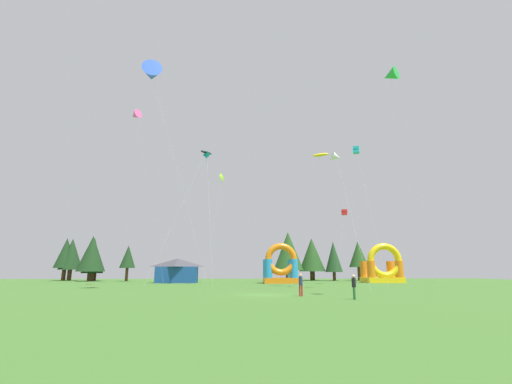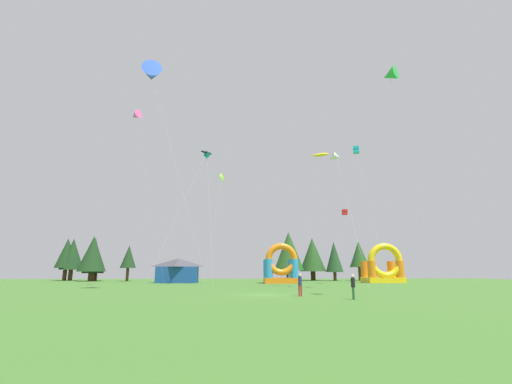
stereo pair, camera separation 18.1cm
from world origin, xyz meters
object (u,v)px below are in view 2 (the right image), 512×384
object	(u,v)px
kite_yellow_parafoil	(321,155)
kite_lime_diamond	(223,178)
inflatable_yellow_castle	(281,269)
kite_pink_delta	(136,116)
kite_black_parafoil	(206,153)
festival_tent	(178,271)
person_left_edge	(353,285)
person_midfield	(300,283)
kite_green_delta	(390,75)
kite_teal_diamond	(207,157)
kite_red_box	(345,212)
kite_white_delta	(336,157)
kite_cyan_box	(356,150)
inflatable_red_slide	(384,269)
kite_blue_delta	(152,74)

from	to	relation	value
kite_yellow_parafoil	kite_lime_diamond	bearing A→B (deg)	146.58
inflatable_yellow_castle	kite_pink_delta	bearing A→B (deg)	-156.06
kite_black_parafoil	festival_tent	world-z (taller)	kite_black_parafoil
person_left_edge	person_midfield	bearing A→B (deg)	39.53
kite_pink_delta	person_left_edge	xyz separation A→B (m)	(24.15, -22.97, -23.53)
festival_tent	kite_green_delta	bearing A→B (deg)	-57.26
kite_lime_diamond	kite_green_delta	xyz separation A→B (m)	(15.54, -26.88, 2.53)
kite_teal_diamond	kite_black_parafoil	bearing A→B (deg)	137.99
kite_red_box	person_left_edge	world-z (taller)	kite_red_box
kite_lime_diamond	kite_pink_delta	distance (m)	15.90
kite_yellow_parafoil	person_left_edge	distance (m)	24.37
kite_red_box	kite_white_delta	world-z (taller)	kite_white_delta
person_midfield	inflatable_yellow_castle	distance (m)	29.56
kite_red_box	inflatable_yellow_castle	bearing A→B (deg)	153.66
kite_green_delta	kite_black_parafoil	size ratio (longest dim) A/B	0.94
kite_cyan_box	person_left_edge	size ratio (longest dim) A/B	9.28
kite_yellow_parafoil	inflatable_red_slide	distance (m)	26.77
kite_lime_diamond	inflatable_yellow_castle	xyz separation A→B (m)	(9.66, 6.03, -13.83)
person_left_edge	kite_white_delta	bearing A→B (deg)	-18.34
kite_yellow_parafoil	inflatable_red_slide	world-z (taller)	kite_yellow_parafoil
kite_blue_delta	inflatable_yellow_castle	xyz separation A→B (m)	(17.58, 21.55, -22.47)
inflatable_red_slide	kite_black_parafoil	bearing A→B (deg)	-165.16
kite_lime_diamond	inflatable_red_slide	size ratio (longest dim) A/B	2.51
kite_yellow_parafoil	inflatable_yellow_castle	bearing A→B (deg)	104.37
kite_green_delta	kite_blue_delta	xyz separation A→B (m)	(-23.46, 11.36, 6.11)
kite_red_box	person_left_edge	size ratio (longest dim) A/B	6.32
kite_red_box	person_left_edge	distance (m)	31.00
person_left_edge	kite_black_parafoil	bearing A→B (deg)	22.34
kite_black_parafoil	festival_tent	bearing A→B (deg)	118.58
festival_tent	person_left_edge	bearing A→B (deg)	-62.35
kite_red_box	inflatable_yellow_castle	xyz separation A→B (m)	(-9.76, 4.84, -8.77)
kite_yellow_parafoil	kite_white_delta	world-z (taller)	kite_yellow_parafoil
kite_lime_diamond	festival_tent	xyz separation A→B (m)	(-7.86, 9.50, -14.15)
kite_pink_delta	festival_tent	size ratio (longest dim) A/B	3.73
kite_lime_diamond	festival_tent	world-z (taller)	kite_lime_diamond
kite_white_delta	person_left_edge	bearing A→B (deg)	-103.36
kite_pink_delta	person_left_edge	distance (m)	40.80
person_left_edge	kite_cyan_box	bearing A→B (deg)	-27.38
kite_green_delta	kite_black_parafoil	bearing A→B (deg)	124.14
kite_red_box	person_midfield	size ratio (longest dim) A/B	6.23
kite_cyan_box	kite_black_parafoil	size ratio (longest dim) A/B	0.82
kite_cyan_box	festival_tent	xyz separation A→B (m)	(-24.75, 22.78, -14.49)
kite_yellow_parafoil	kite_green_delta	world-z (taller)	kite_green_delta
kite_cyan_box	kite_yellow_parafoil	bearing A→B (deg)	127.87
kite_green_delta	kite_blue_delta	world-z (taller)	kite_blue_delta
kite_red_box	festival_tent	xyz separation A→B (m)	(-27.28, 8.31, -9.09)
kite_white_delta	kite_cyan_box	bearing A→B (deg)	-57.09
kite_pink_delta	kite_white_delta	distance (m)	29.92
kite_teal_diamond	kite_green_delta	bearing A→B (deg)	-55.99
kite_pink_delta	inflatable_yellow_castle	xyz separation A→B (m)	(22.56, 10.02, -22.24)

